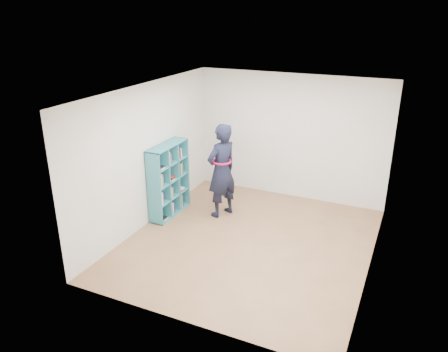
% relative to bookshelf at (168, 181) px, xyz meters
% --- Properties ---
extents(floor, '(4.50, 4.50, 0.00)m').
position_rel_bookshelf_xyz_m(floor, '(1.86, -0.41, -0.69)').
color(floor, brown).
rests_on(floor, ground).
extents(ceiling, '(4.50, 4.50, 0.00)m').
position_rel_bookshelf_xyz_m(ceiling, '(1.86, -0.41, 1.91)').
color(ceiling, white).
rests_on(ceiling, wall_back).
extents(wall_left, '(0.02, 4.50, 2.60)m').
position_rel_bookshelf_xyz_m(wall_left, '(-0.14, -0.41, 0.61)').
color(wall_left, beige).
rests_on(wall_left, floor).
extents(wall_right, '(0.02, 4.50, 2.60)m').
position_rel_bookshelf_xyz_m(wall_right, '(3.86, -0.41, 0.61)').
color(wall_right, beige).
rests_on(wall_right, floor).
extents(wall_back, '(4.00, 0.02, 2.60)m').
position_rel_bookshelf_xyz_m(wall_back, '(1.86, 1.84, 0.61)').
color(wall_back, beige).
rests_on(wall_back, floor).
extents(wall_front, '(4.00, 0.02, 2.60)m').
position_rel_bookshelf_xyz_m(wall_front, '(1.86, -2.66, 0.61)').
color(wall_front, beige).
rests_on(wall_front, floor).
extents(bookshelf, '(0.31, 1.06, 1.42)m').
position_rel_bookshelf_xyz_m(bookshelf, '(0.00, 0.00, 0.00)').
color(bookshelf, teal).
rests_on(bookshelf, floor).
extents(person, '(0.67, 0.79, 1.83)m').
position_rel_bookshelf_xyz_m(person, '(0.97, 0.38, 0.23)').
color(person, black).
rests_on(person, floor).
extents(smartphone, '(0.05, 0.10, 0.14)m').
position_rel_bookshelf_xyz_m(smartphone, '(0.87, 0.52, 0.35)').
color(smartphone, silver).
rests_on(smartphone, person).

